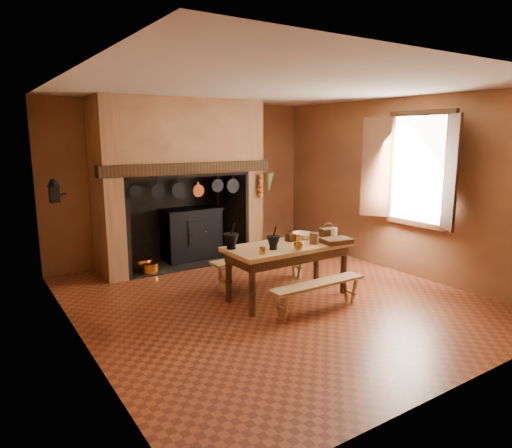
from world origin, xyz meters
The scene contains 28 objects.
floor centered at (0.00, 0.00, 0.00)m, with size 5.50×5.50×0.00m, color brown.
ceiling centered at (0.00, 0.00, 2.80)m, with size 5.50×5.50×0.00m, color silver.
back_wall centered at (0.00, 2.75, 1.40)m, with size 5.00×0.02×2.80m, color #99663D.
wall_left centered at (-2.50, 0.00, 1.40)m, with size 0.02×5.50×2.80m, color #99663D.
wall_right centered at (2.50, 0.00, 1.40)m, with size 0.02×5.50×2.80m, color #99663D.
wall_front centered at (0.00, -2.75, 1.40)m, with size 5.00×0.02×2.80m, color #99663D.
chimney_breast centered at (-0.30, 2.31, 1.81)m, with size 2.95×0.96×2.80m.
iron_range centered at (-0.04, 2.45, 0.48)m, with size 1.12×0.55×1.60m.
hearth_pans centered at (-1.05, 2.22, 0.09)m, with size 0.51×0.62×0.20m.
hanging_pans centered at (-0.34, 1.81, 1.36)m, with size 1.92×0.29×0.27m.
onion_string centered at (1.00, 1.79, 1.33)m, with size 0.12×0.10×0.46m, color #92451A, non-canonical shape.
herb_bunch centered at (1.18, 1.79, 1.38)m, with size 0.20×0.20×0.35m, color olive.
window centered at (2.35, -0.40, 1.70)m, with size 0.39×1.75×1.76m.
wall_coffee_mill centered at (-2.42, 1.55, 1.52)m, with size 0.23×0.16×0.31m.
work_table centered at (0.21, -0.08, 0.63)m, with size 1.74×0.77×0.75m.
bench_front centered at (0.21, -0.71, 0.29)m, with size 1.38×0.24×0.39m.
bench_back centered at (0.21, 0.54, 0.34)m, with size 1.63×0.29×0.46m.
mortar_large centered at (-0.56, 0.14, 0.87)m, with size 0.20×0.20×0.35m.
mortar_small centered at (-0.12, -0.19, 0.85)m, with size 0.18×0.18×0.30m.
coffee_grinder centered at (0.35, 0.06, 0.82)m, with size 0.15×0.12×0.17m.
brass_mug_a centered at (-0.38, -0.32, 0.80)m, with size 0.08×0.08×0.09m, color #BA742B.
brass_mug_b centered at (0.42, -0.01, 0.80)m, with size 0.08×0.08×0.09m, color #BA742B.
mixing_bowl centered at (0.62, 0.13, 0.79)m, with size 0.31×0.31×0.08m, color #BEB592.
stoneware_crock centered at (0.52, -0.25, 0.83)m, with size 0.12×0.12×0.15m, color brown.
glass_jar centered at (0.97, -0.15, 0.83)m, with size 0.09×0.09×0.16m, color beige.
wicker_basket centered at (0.97, -0.02, 0.82)m, with size 0.26×0.21×0.22m.
wooden_tray centered at (0.81, -0.39, 0.79)m, with size 0.39×0.28×0.07m, color #3B2113.
brass_cup centered at (0.14, -0.39, 0.80)m, with size 0.12×0.12×0.09m, color #BA742B.
Camera 1 is at (-3.47, -4.88, 2.21)m, focal length 32.00 mm.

